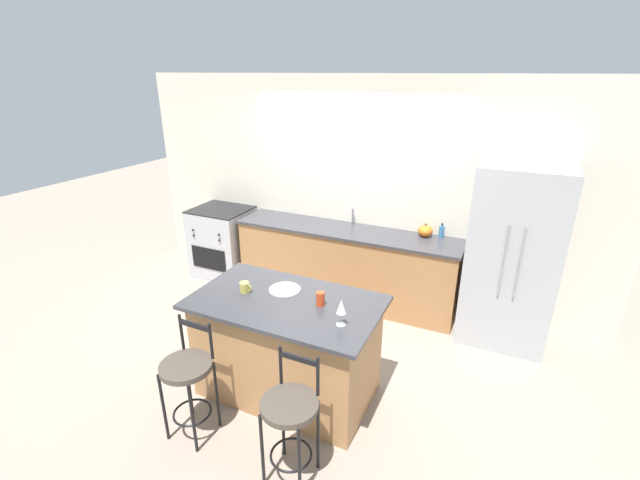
% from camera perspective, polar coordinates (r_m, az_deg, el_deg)
% --- Properties ---
extents(ground_plane, '(18.00, 18.00, 0.00)m').
position_cam_1_polar(ground_plane, '(5.30, 1.87, -9.33)').
color(ground_plane, gray).
extents(wall_back, '(6.00, 0.07, 2.70)m').
position_cam_1_polar(wall_back, '(5.33, 4.85, 6.63)').
color(wall_back, beige).
rests_on(wall_back, ground_plane).
extents(back_counter, '(2.78, 0.64, 0.94)m').
position_cam_1_polar(back_counter, '(5.37, 3.43, -3.22)').
color(back_counter, '#A87547').
rests_on(back_counter, ground_plane).
extents(sink_faucet, '(0.02, 0.13, 0.22)m').
position_cam_1_polar(sink_faucet, '(5.31, 4.33, 3.51)').
color(sink_faucet, '#ADAFB5').
rests_on(sink_faucet, back_counter).
extents(kitchen_island, '(1.59, 0.93, 0.94)m').
position_cam_1_polar(kitchen_island, '(3.88, -4.40, -14.00)').
color(kitchen_island, '#A87547').
rests_on(kitchen_island, ground_plane).
extents(refrigerator, '(0.87, 0.74, 1.90)m').
position_cam_1_polar(refrigerator, '(4.81, 24.20, -2.04)').
color(refrigerator, '#ADAFB5').
rests_on(refrigerator, ground_plane).
extents(oven_range, '(0.76, 0.70, 0.97)m').
position_cam_1_polar(oven_range, '(6.17, -12.74, -0.23)').
color(oven_range, '#B7B7BC').
rests_on(oven_range, ground_plane).
extents(bar_stool_near, '(0.40, 0.40, 0.98)m').
position_cam_1_polar(bar_stool_near, '(3.58, -17.18, -17.01)').
color(bar_stool_near, black).
rests_on(bar_stool_near, ground_plane).
extents(bar_stool_far, '(0.40, 0.40, 0.98)m').
position_cam_1_polar(bar_stool_far, '(3.14, -3.97, -22.37)').
color(bar_stool_far, black).
rests_on(bar_stool_far, ground_plane).
extents(dinner_plate, '(0.28, 0.28, 0.02)m').
position_cam_1_polar(dinner_plate, '(3.78, -4.72, -6.56)').
color(dinner_plate, white).
rests_on(dinner_plate, kitchen_island).
extents(wine_glass, '(0.07, 0.07, 0.22)m').
position_cam_1_polar(wine_glass, '(3.22, 2.84, -8.92)').
color(wine_glass, white).
rests_on(wine_glass, kitchen_island).
extents(coffee_mug, '(0.11, 0.08, 0.09)m').
position_cam_1_polar(coffee_mug, '(3.78, -9.98, -6.22)').
color(coffee_mug, '#C1B251').
rests_on(coffee_mug, kitchen_island).
extents(tumbler_cup, '(0.07, 0.07, 0.12)m').
position_cam_1_polar(tumbler_cup, '(3.52, 0.06, -7.85)').
color(tumbler_cup, red).
rests_on(tumbler_cup, kitchen_island).
extents(pumpkin_decoration, '(0.17, 0.17, 0.16)m').
position_cam_1_polar(pumpkin_decoration, '(5.07, 13.85, 1.18)').
color(pumpkin_decoration, orange).
rests_on(pumpkin_decoration, back_counter).
extents(soap_bottle, '(0.06, 0.06, 0.17)m').
position_cam_1_polar(soap_bottle, '(5.09, 15.90, 1.09)').
color(soap_bottle, teal).
rests_on(soap_bottle, back_counter).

